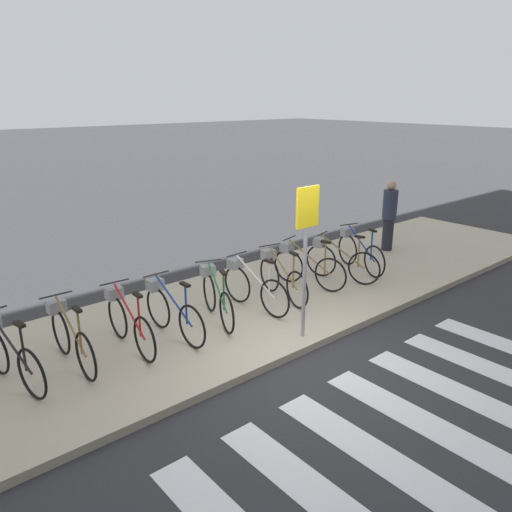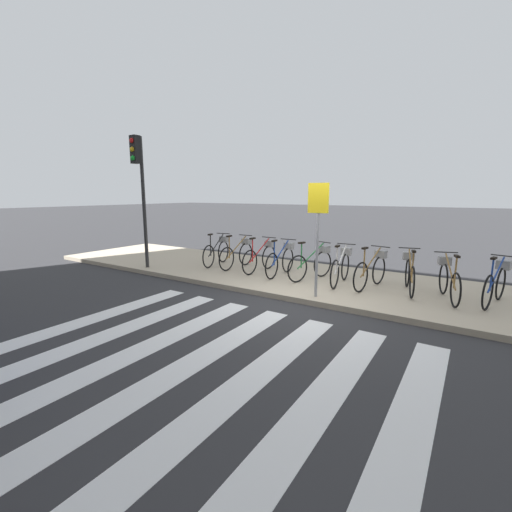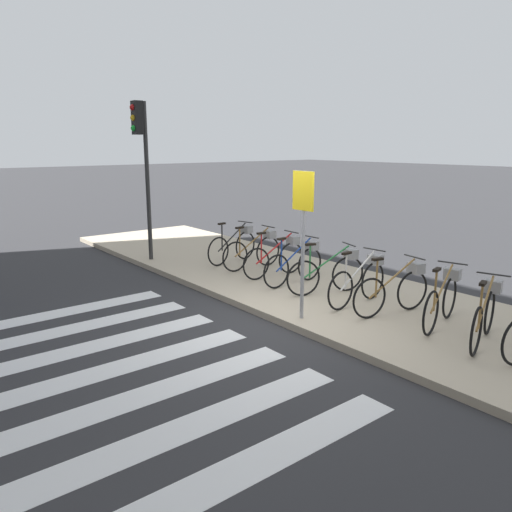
{
  "view_description": "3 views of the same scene",
  "coord_description": "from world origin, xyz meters",
  "px_view_note": "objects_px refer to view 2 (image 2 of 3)",
  "views": [
    {
      "loc": [
        -4.79,
        -4.63,
        3.71
      ],
      "look_at": [
        0.1,
        1.15,
        1.28
      ],
      "focal_mm": 35.0,
      "sensor_mm": 36.0,
      "label": 1
    },
    {
      "loc": [
        3.06,
        -6.25,
        2.27
      ],
      "look_at": [
        -1.46,
        0.77,
        0.74
      ],
      "focal_mm": 24.0,
      "sensor_mm": 36.0,
      "label": 2
    },
    {
      "loc": [
        5.89,
        -5.07,
        2.89
      ],
      "look_at": [
        -1.07,
        0.49,
        0.88
      ],
      "focal_mm": 35.0,
      "sensor_mm": 36.0,
      "label": 3
    }
  ],
  "objects_px": {
    "parked_bicycle_1": "(238,253)",
    "parked_bicycle_3": "(282,259)",
    "parked_bicycle_8": "(448,278)",
    "sign_post": "(318,221)",
    "parked_bicycle_7": "(410,272)",
    "parked_bicycle_2": "(262,256)",
    "parked_bicycle_9": "(496,282)",
    "parked_bicycle_4": "(313,262)",
    "parked_bicycle_6": "(372,269)",
    "parked_bicycle_5": "(341,266)",
    "parked_bicycle_0": "(218,250)",
    "traffic_light": "(139,175)"
  },
  "relations": [
    {
      "from": "parked_bicycle_2",
      "to": "parked_bicycle_6",
      "type": "xyz_separation_m",
      "value": [
        3.04,
        -0.05,
        0.0
      ]
    },
    {
      "from": "parked_bicycle_0",
      "to": "parked_bicycle_9",
      "type": "height_order",
      "value": "same"
    },
    {
      "from": "parked_bicycle_0",
      "to": "parked_bicycle_7",
      "type": "relative_size",
      "value": 1.01
    },
    {
      "from": "parked_bicycle_4",
      "to": "parked_bicycle_5",
      "type": "relative_size",
      "value": 0.96
    },
    {
      "from": "parked_bicycle_2",
      "to": "sign_post",
      "type": "xyz_separation_m",
      "value": [
        2.24,
        -1.44,
        1.17
      ]
    },
    {
      "from": "parked_bicycle_1",
      "to": "parked_bicycle_2",
      "type": "xyz_separation_m",
      "value": [
        0.84,
        -0.06,
        0.0
      ]
    },
    {
      "from": "parked_bicycle_2",
      "to": "parked_bicycle_7",
      "type": "xyz_separation_m",
      "value": [
        3.82,
        0.08,
        0.0
      ]
    },
    {
      "from": "parked_bicycle_2",
      "to": "parked_bicycle_8",
      "type": "xyz_separation_m",
      "value": [
        4.59,
        -0.11,
        0.0
      ]
    },
    {
      "from": "parked_bicycle_2",
      "to": "parked_bicycle_8",
      "type": "height_order",
      "value": "same"
    },
    {
      "from": "parked_bicycle_3",
      "to": "parked_bicycle_8",
      "type": "distance_m",
      "value": 3.9
    },
    {
      "from": "parked_bicycle_0",
      "to": "traffic_light",
      "type": "distance_m",
      "value": 3.11
    },
    {
      "from": "parked_bicycle_4",
      "to": "parked_bicycle_5",
      "type": "height_order",
      "value": "same"
    },
    {
      "from": "parked_bicycle_5",
      "to": "parked_bicycle_7",
      "type": "bearing_deg",
      "value": 6.07
    },
    {
      "from": "parked_bicycle_8",
      "to": "traffic_light",
      "type": "relative_size",
      "value": 0.42
    },
    {
      "from": "parked_bicycle_0",
      "to": "parked_bicycle_7",
      "type": "bearing_deg",
      "value": 0.1
    },
    {
      "from": "parked_bicycle_1",
      "to": "parked_bicycle_7",
      "type": "bearing_deg",
      "value": 0.19
    },
    {
      "from": "parked_bicycle_7",
      "to": "parked_bicycle_9",
      "type": "relative_size",
      "value": 1.0
    },
    {
      "from": "parked_bicycle_3",
      "to": "parked_bicycle_9",
      "type": "relative_size",
      "value": 1.03
    },
    {
      "from": "parked_bicycle_8",
      "to": "parked_bicycle_9",
      "type": "bearing_deg",
      "value": 9.66
    },
    {
      "from": "parked_bicycle_5",
      "to": "parked_bicycle_3",
      "type": "bearing_deg",
      "value": 180.0
    },
    {
      "from": "parked_bicycle_8",
      "to": "parked_bicycle_4",
      "type": "bearing_deg",
      "value": 178.93
    },
    {
      "from": "parked_bicycle_4",
      "to": "sign_post",
      "type": "bearing_deg",
      "value": -64.27
    },
    {
      "from": "parked_bicycle_4",
      "to": "sign_post",
      "type": "distance_m",
      "value": 1.93
    },
    {
      "from": "parked_bicycle_0",
      "to": "sign_post",
      "type": "xyz_separation_m",
      "value": [
        3.87,
        -1.51,
        1.17
      ]
    },
    {
      "from": "parked_bicycle_8",
      "to": "sign_post",
      "type": "distance_m",
      "value": 2.94
    },
    {
      "from": "parked_bicycle_1",
      "to": "parked_bicycle_4",
      "type": "height_order",
      "value": "same"
    },
    {
      "from": "parked_bicycle_1",
      "to": "parked_bicycle_3",
      "type": "height_order",
      "value": "same"
    },
    {
      "from": "parked_bicycle_3",
      "to": "parked_bicycle_8",
      "type": "bearing_deg",
      "value": -0.36
    },
    {
      "from": "parked_bicycle_5",
      "to": "traffic_light",
      "type": "height_order",
      "value": "traffic_light"
    },
    {
      "from": "parked_bicycle_7",
      "to": "sign_post",
      "type": "xyz_separation_m",
      "value": [
        -1.58,
        -1.52,
        1.17
      ]
    },
    {
      "from": "parked_bicycle_0",
      "to": "parked_bicycle_8",
      "type": "height_order",
      "value": "same"
    },
    {
      "from": "traffic_light",
      "to": "parked_bicycle_2",
      "type": "bearing_deg",
      "value": 25.45
    },
    {
      "from": "parked_bicycle_3",
      "to": "parked_bicycle_7",
      "type": "relative_size",
      "value": 1.03
    },
    {
      "from": "parked_bicycle_5",
      "to": "parked_bicycle_7",
      "type": "relative_size",
      "value": 1.03
    },
    {
      "from": "parked_bicycle_3",
      "to": "parked_bicycle_8",
      "type": "relative_size",
      "value": 1.04
    },
    {
      "from": "parked_bicycle_6",
      "to": "parked_bicycle_9",
      "type": "distance_m",
      "value": 2.36
    },
    {
      "from": "parked_bicycle_7",
      "to": "parked_bicycle_9",
      "type": "bearing_deg",
      "value": -1.62
    },
    {
      "from": "parked_bicycle_4",
      "to": "sign_post",
      "type": "relative_size",
      "value": 0.65
    },
    {
      "from": "traffic_light",
      "to": "parked_bicycle_4",
      "type": "bearing_deg",
      "value": 17.0
    },
    {
      "from": "sign_post",
      "to": "parked_bicycle_7",
      "type": "bearing_deg",
      "value": 43.89
    },
    {
      "from": "parked_bicycle_7",
      "to": "parked_bicycle_0",
      "type": "bearing_deg",
      "value": -179.9
    },
    {
      "from": "parked_bicycle_6",
      "to": "parked_bicycle_8",
      "type": "xyz_separation_m",
      "value": [
        1.55,
        -0.06,
        0.0
      ]
    },
    {
      "from": "parked_bicycle_6",
      "to": "parked_bicycle_8",
      "type": "bearing_deg",
      "value": -2.25
    },
    {
      "from": "parked_bicycle_6",
      "to": "parked_bicycle_3",
      "type": "bearing_deg",
      "value": -179.11
    },
    {
      "from": "parked_bicycle_1",
      "to": "parked_bicycle_6",
      "type": "xyz_separation_m",
      "value": [
        3.88,
        -0.11,
        0.0
      ]
    },
    {
      "from": "parked_bicycle_7",
      "to": "parked_bicycle_8",
      "type": "relative_size",
      "value": 1.01
    },
    {
      "from": "parked_bicycle_1",
      "to": "parked_bicycle_2",
      "type": "distance_m",
      "value": 0.84
    },
    {
      "from": "parked_bicycle_0",
      "to": "parked_bicycle_1",
      "type": "relative_size",
      "value": 0.99
    },
    {
      "from": "parked_bicycle_7",
      "to": "parked_bicycle_8",
      "type": "height_order",
      "value": "same"
    },
    {
      "from": "parked_bicycle_2",
      "to": "parked_bicycle_5",
      "type": "relative_size",
      "value": 1.0
    }
  ]
}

